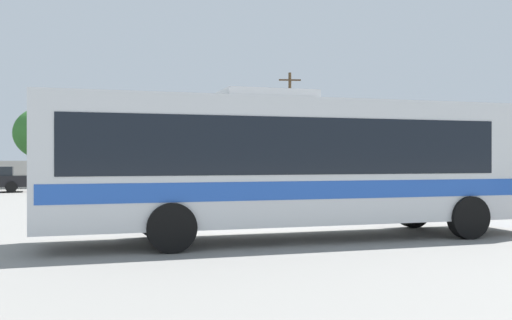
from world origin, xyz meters
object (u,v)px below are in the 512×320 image
object	(u,v)px
parked_car_rightmost_grey	(219,176)
roadside_tree_midleft	(46,133)
coach_bus_silver_blue	(298,161)
utility_pole_near	(290,125)
parked_car_third_black	(107,178)
roadside_tree_midright	(162,122)

from	to	relation	value
parked_car_rightmost_grey	roadside_tree_midleft	world-z (taller)	roadside_tree_midleft
coach_bus_silver_blue	utility_pole_near	distance (m)	33.40
parked_car_third_black	utility_pole_near	bearing A→B (deg)	28.65
parked_car_third_black	coach_bus_silver_blue	bearing A→B (deg)	-81.92
roadside_tree_midleft	roadside_tree_midright	bearing A→B (deg)	0.87
roadside_tree_midleft	parked_car_rightmost_grey	bearing A→B (deg)	-31.91
roadside_tree_midright	parked_car_rightmost_grey	bearing A→B (deg)	-68.86
utility_pole_near	roadside_tree_midleft	size ratio (longest dim) A/B	1.59
roadside_tree_midright	utility_pole_near	bearing A→B (deg)	3.47
coach_bus_silver_blue	parked_car_third_black	xyz separation A→B (m)	(-3.27, 23.02, -1.12)
parked_car_rightmost_grey	roadside_tree_midright	distance (m)	8.41
parked_car_rightmost_grey	roadside_tree_midright	bearing A→B (deg)	111.14
utility_pole_near	roadside_tree_midright	world-z (taller)	utility_pole_near
coach_bus_silver_blue	utility_pole_near	bearing A→B (deg)	69.48
roadside_tree_midleft	roadside_tree_midright	size ratio (longest dim) A/B	0.91
parked_car_third_black	roadside_tree_midright	distance (m)	9.57
parked_car_third_black	roadside_tree_midright	world-z (taller)	roadside_tree_midright
roadside_tree_midright	parked_car_third_black	bearing A→B (deg)	-120.44
coach_bus_silver_blue	roadside_tree_midleft	size ratio (longest dim) A/B	2.20
roadside_tree_midright	roadside_tree_midleft	bearing A→B (deg)	-179.13
coach_bus_silver_blue	parked_car_rightmost_grey	distance (m)	23.94
coach_bus_silver_blue	parked_car_rightmost_grey	world-z (taller)	coach_bus_silver_blue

